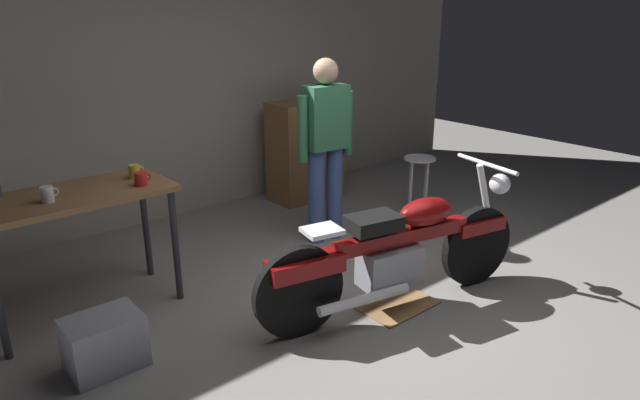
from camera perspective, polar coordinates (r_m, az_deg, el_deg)
The scene contains 12 objects.
ground_plane at distance 4.21m, azimuth 5.92°, elevation -10.91°, with size 12.00×12.00×0.00m, color gray.
back_wall at distance 5.95m, azimuth -13.85°, elevation 13.34°, with size 8.00×0.12×3.10m, color gray.
workbench at distance 4.19m, azimuth -23.58°, elevation -0.81°, with size 1.30×0.64×0.90m.
motorcycle at distance 4.07m, azimuth 7.90°, elevation -5.04°, with size 2.16×0.75×1.00m.
person_standing at distance 5.07m, azimuth 0.55°, elevation 5.77°, with size 0.57×0.26×1.67m.
shop_stool at distance 5.82m, azimuth 9.98°, elevation 2.91°, with size 0.32×0.32×0.64m.
wooden_dresser at distance 6.34m, azimuth -1.47°, elevation 5.03°, with size 0.80×0.47×1.10m.
drip_tray at distance 4.28m, azimuth 7.69°, elevation -10.38°, with size 0.56×0.40×0.01m, color olive.
storage_bin at distance 3.76m, azimuth -20.93°, elevation -13.30°, with size 0.44×0.32×0.34m, color gray.
mug_red_diner at distance 4.14m, azimuth -17.63°, elevation 2.05°, with size 0.12×0.09×0.10m.
mug_white_ceramic at distance 4.02m, azimuth -25.82°, elevation 0.53°, with size 0.12×0.08×0.10m.
mug_yellow_tall at distance 4.32m, azimuth -18.20°, elevation 2.73°, with size 0.12×0.08×0.10m.
Camera 1 is at (-2.67, -2.48, 2.12)m, focal length 31.69 mm.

